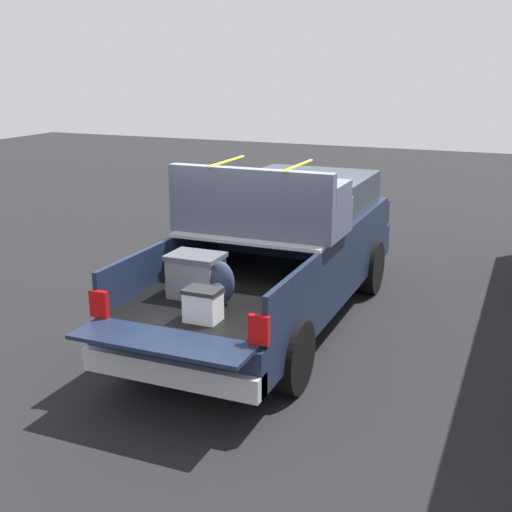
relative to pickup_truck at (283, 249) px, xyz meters
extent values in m
plane|color=black|center=(-0.35, 0.00, -0.95)|extent=(40.00, 40.00, 0.00)
cube|color=#162138|center=(-0.35, 0.00, -0.34)|extent=(5.50, 1.92, 0.47)
cube|color=black|center=(-1.55, 0.00, -0.08)|extent=(2.80, 1.80, 0.04)
cube|color=#162138|center=(-1.55, 0.93, 0.15)|extent=(2.80, 0.06, 0.50)
cube|color=#162138|center=(-1.55, -0.93, 0.15)|extent=(2.80, 0.06, 0.50)
cube|color=#162138|center=(-0.18, 0.00, 0.15)|extent=(0.06, 1.80, 0.50)
cube|color=#162138|center=(-3.22, 0.00, -0.08)|extent=(0.55, 1.80, 0.04)
cube|color=#B2B2B7|center=(-0.77, 0.00, 0.42)|extent=(1.25, 1.92, 0.04)
cube|color=#162138|center=(1.00, 0.00, 0.15)|extent=(2.30, 1.92, 0.50)
cube|color=#2D3842|center=(0.90, 0.00, 0.63)|extent=(1.94, 1.76, 0.46)
cube|color=#162138|center=(2.35, 0.00, 0.09)|extent=(0.40, 1.82, 0.38)
cube|color=#B2B2B7|center=(-3.07, 0.00, -0.45)|extent=(0.24, 1.92, 0.24)
cube|color=red|center=(-2.97, 0.88, 0.08)|extent=(0.06, 0.20, 0.28)
cube|color=red|center=(-2.97, -0.88, 0.08)|extent=(0.06, 0.20, 0.28)
cylinder|color=black|center=(1.40, 0.88, -0.55)|extent=(0.80, 0.30, 0.80)
cylinder|color=black|center=(1.40, -0.88, -0.55)|extent=(0.80, 0.30, 0.80)
cylinder|color=black|center=(-2.10, 0.88, -0.55)|extent=(0.80, 0.30, 0.80)
cylinder|color=black|center=(-2.10, -0.88, -0.55)|extent=(0.80, 0.30, 0.80)
cube|color=slate|center=(-2.02, 0.26, 0.16)|extent=(0.40, 0.55, 0.44)
cube|color=#505359|center=(-2.02, 0.26, 0.40)|extent=(0.44, 0.59, 0.05)
ellipsoid|color=#283351|center=(-2.12, -0.08, 0.17)|extent=(0.20, 0.31, 0.47)
ellipsoid|color=#283351|center=(-2.23, -0.08, 0.10)|extent=(0.09, 0.22, 0.21)
cube|color=white|center=(-2.65, -0.14, 0.09)|extent=(0.26, 0.34, 0.30)
cube|color=#262628|center=(-2.65, -0.14, 0.26)|extent=(0.28, 0.36, 0.04)
cube|color=#4C5166|center=(-0.77, 0.00, 0.65)|extent=(0.91, 2.07, 0.42)
cube|color=#4C5166|center=(-1.15, 0.00, 1.06)|extent=(0.16, 2.07, 0.40)
cube|color=#4C5166|center=(-0.72, 0.93, 0.97)|extent=(0.67, 0.20, 0.22)
cube|color=#4C5166|center=(-0.72, -0.94, 0.97)|extent=(0.67, 0.20, 0.22)
cube|color=yellow|center=(-0.77, 0.46, 1.27)|extent=(1.01, 0.03, 0.02)
cube|color=yellow|center=(-0.77, -0.47, 1.27)|extent=(1.01, 0.03, 0.02)
camera|label=1|loc=(-8.24, -3.07, 2.43)|focal=46.99mm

